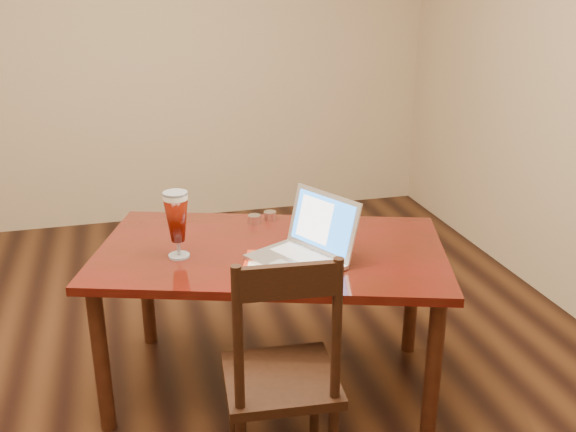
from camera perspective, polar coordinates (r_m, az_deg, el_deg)
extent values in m
plane|color=black|center=(2.92, -10.32, -17.50)|extent=(5.00, 5.00, 0.00)
cube|color=tan|center=(4.83, -14.11, 14.86)|extent=(4.50, 0.01, 2.70)
cube|color=#4C0C0A|center=(2.75, -1.51, -3.24)|extent=(1.66, 1.25, 0.04)
cylinder|color=#391A0E|center=(2.76, -16.27, -12.24)|extent=(0.06, 0.06, 0.65)
cylinder|color=#391A0E|center=(2.65, 12.75, -13.38)|extent=(0.06, 0.06, 0.65)
cylinder|color=#391A0E|center=(3.32, -12.48, -5.97)|extent=(0.06, 0.06, 0.65)
cylinder|color=#391A0E|center=(3.23, 10.96, -6.64)|extent=(0.06, 0.06, 0.65)
cube|color=#AF2810|center=(2.59, 0.30, -4.38)|extent=(0.45, 0.38, 0.00)
cube|color=white|center=(2.59, 0.30, -4.34)|extent=(0.41, 0.34, 0.00)
cube|color=silver|center=(2.59, 0.61, -4.08)|extent=(0.39, 0.43, 0.02)
cube|color=silver|center=(2.62, 1.42, -3.59)|extent=(0.24, 0.31, 0.00)
cube|color=silver|center=(2.54, -0.55, -4.34)|extent=(0.10, 0.11, 0.00)
cube|color=silver|center=(2.64, 3.13, -0.58)|extent=(0.23, 0.35, 0.24)
cube|color=blue|center=(2.64, 3.04, -0.58)|extent=(0.20, 0.31, 0.20)
cube|color=white|center=(2.66, 2.37, -0.33)|extent=(0.12, 0.18, 0.17)
cylinder|color=silver|center=(2.70, -9.65, -3.49)|extent=(0.09, 0.09, 0.01)
cylinder|color=silver|center=(2.68, -9.70, -2.79)|extent=(0.01, 0.01, 0.06)
cylinder|color=silver|center=(2.61, -9.98, 1.69)|extent=(0.10, 0.10, 0.02)
cylinder|color=silver|center=(2.60, -10.00, 2.00)|extent=(0.10, 0.10, 0.01)
cylinder|color=silver|center=(3.02, -3.01, -0.28)|extent=(0.06, 0.06, 0.04)
cylinder|color=silver|center=(3.06, -1.61, 0.03)|extent=(0.06, 0.06, 0.04)
cube|color=black|center=(2.40, -0.66, -14.31)|extent=(0.43, 0.42, 0.04)
cylinder|color=black|center=(2.63, -4.87, -16.59)|extent=(0.04, 0.04, 0.39)
cylinder|color=black|center=(2.67, 2.38, -15.89)|extent=(0.04, 0.04, 0.39)
cylinder|color=black|center=(2.10, -4.46, -10.85)|extent=(0.03, 0.03, 0.52)
cylinder|color=black|center=(2.15, 4.35, -10.06)|extent=(0.03, 0.03, 0.52)
cube|color=black|center=(2.03, 0.00, -5.84)|extent=(0.33, 0.06, 0.12)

